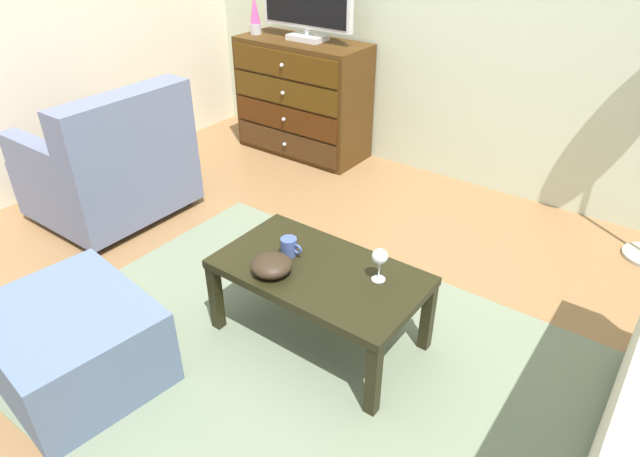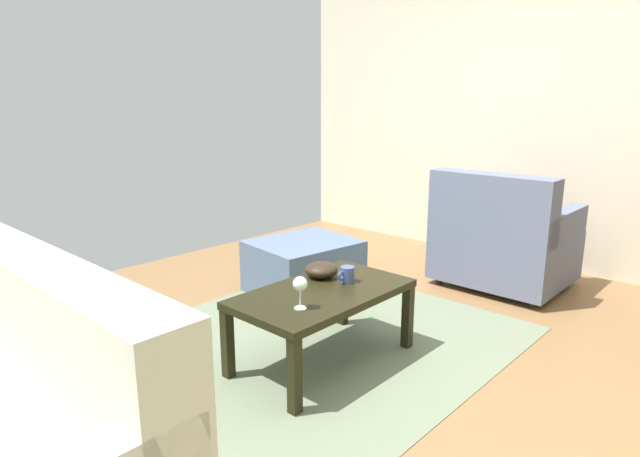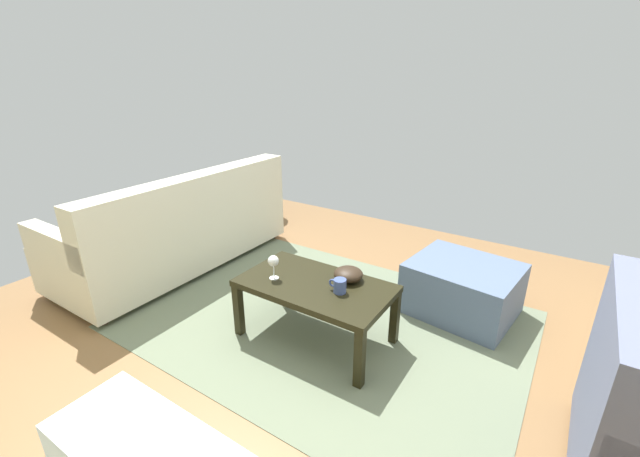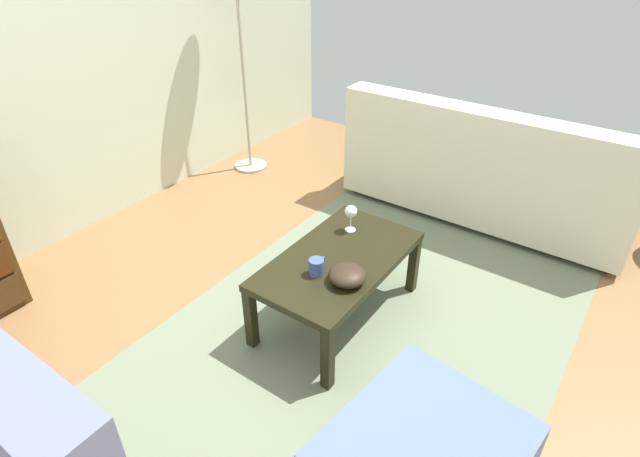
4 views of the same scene
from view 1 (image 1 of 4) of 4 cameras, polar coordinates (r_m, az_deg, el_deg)
The scene contains 11 objects.
ground_plane at distance 2.79m, azimuth -2.50°, elevation -10.31°, with size 5.28×4.58×0.05m, color brown.
wall_accent_rear at distance 3.93m, azimuth 17.43°, elevation 21.70°, with size 5.28×0.12×2.50m, color beige.
area_rug at distance 2.57m, azimuth -1.77°, elevation -14.00°, with size 2.60×1.90×0.01m, color slate.
dresser at distance 4.47m, azimuth -1.82°, elevation 13.42°, with size 1.04×0.49×0.89m.
lava_lamp at distance 4.56m, azimuth -6.80°, elevation 21.26°, with size 0.09×0.09×0.33m.
coffee_table at distance 2.48m, azimuth -0.09°, elevation -5.17°, with size 0.94×0.53×0.40m.
wine_glass at distance 2.34m, azimuth 6.25°, elevation -3.02°, with size 0.07×0.07×0.16m.
mug at distance 2.53m, azimuth -3.21°, elevation -1.89°, with size 0.11×0.08×0.08m.
bowl_decorative at distance 2.42m, azimuth -5.05°, elevation -3.82°, with size 0.18×0.18×0.08m, color black.
armchair at distance 3.76m, azimuth -20.89°, elevation 6.12°, with size 0.80×0.87×0.86m.
ottoman at distance 2.62m, azimuth -24.30°, elevation -10.88°, with size 0.70×0.60×0.37m, color slate.
Camera 1 is at (1.33, -1.60, 1.84)m, focal length 30.73 mm.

